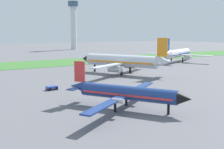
# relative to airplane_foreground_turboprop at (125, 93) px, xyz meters

# --- Properties ---
(ground_plane) EXTENTS (600.00, 600.00, 0.00)m
(ground_plane) POSITION_rel_airplane_foreground_turboprop_xyz_m (5.81, 15.18, -2.86)
(ground_plane) COLOR slate
(grass_taxiway_strip) EXTENTS (360.00, 28.00, 0.08)m
(grass_taxiway_strip) POSITION_rel_airplane_foreground_turboprop_xyz_m (5.81, 76.97, -2.82)
(grass_taxiway_strip) COLOR #3D7533
(grass_taxiway_strip) RESTS_ON ground_plane
(airplane_foreground_turboprop) EXTENTS (23.18, 20.23, 7.83)m
(airplane_foreground_turboprop) POSITION_rel_airplane_foreground_turboprop_xyz_m (0.00, 0.00, 0.00)
(airplane_foreground_turboprop) COLOR navy
(airplane_foreground_turboprop) RESTS_ON ground_plane
(airplane_parked_jet_far) EXTENTS (28.41, 28.57, 10.68)m
(airplane_parked_jet_far) POSITION_rel_airplane_foreground_turboprop_xyz_m (65.28, 50.42, 0.98)
(airplane_parked_jet_far) COLOR white
(airplane_parked_jet_far) RESTS_ON ground_plane
(airplane_midfield_jet) EXTENTS (30.31, 30.21, 11.55)m
(airplane_midfield_jet) POSITION_rel_airplane_foreground_turboprop_xyz_m (23.15, 33.44, 1.30)
(airplane_midfield_jet) COLOR silver
(airplane_midfield_jet) RESTS_ON ground_plane
(baggage_cart_near_gate) EXTENTS (2.49, 1.90, 0.90)m
(baggage_cart_near_gate) POSITION_rel_airplane_foreground_turboprop_xyz_m (-4.77, 22.08, -2.29)
(baggage_cart_near_gate) COLOR #334FB2
(baggage_cart_near_gate) RESTS_ON ground_plane
(control_tower) EXTENTS (8.00, 8.00, 37.45)m
(control_tower) POSITION_rel_airplane_foreground_turboprop_xyz_m (67.05, 163.58, 19.17)
(control_tower) COLOR silver
(control_tower) RESTS_ON ground_plane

